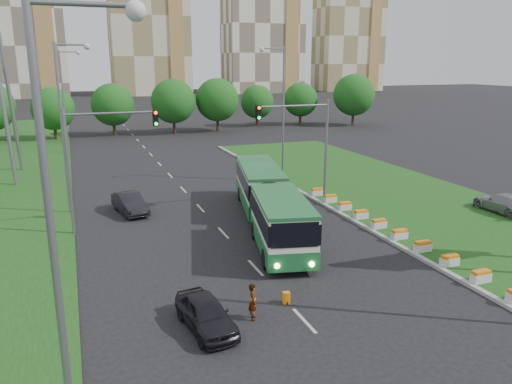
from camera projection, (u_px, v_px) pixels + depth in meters
name	position (u px, v px, depth m)	size (l,w,h in m)	color
ground	(306.00, 260.00, 27.67)	(360.00, 360.00, 0.00)	black
grass_median	(411.00, 201.00, 39.28)	(14.00, 60.00, 0.15)	#164914
median_kerb	(333.00, 209.00, 36.94)	(0.30, 60.00, 0.18)	#999999
left_verge	(0.00, 185.00, 44.30)	(12.00, 110.00, 0.10)	#164914
lane_markings	(179.00, 185.00, 44.81)	(0.20, 100.00, 0.01)	#ACADA6
flower_planters	(389.00, 229.00, 31.53)	(1.10, 20.30, 0.60)	silver
traffic_mast_median	(307.00, 136.00, 37.00)	(5.76, 0.32, 8.00)	slate
traffic_mast_left	(94.00, 150.00, 31.00)	(5.76, 0.32, 8.00)	slate
street_lamps	(205.00, 132.00, 34.22)	(36.00, 60.00, 12.00)	slate
tree_line	(213.00, 102.00, 79.80)	(120.00, 8.00, 9.00)	#155115
apartment_tower_cwest	(13.00, 9.00, 148.82)	(28.00, 15.00, 52.00)	silver
apartment_tower_ceast	(148.00, 17.00, 162.51)	(25.00, 15.00, 50.00)	beige
apartment_tower_east	(262.00, 25.00, 176.33)	(27.00, 15.00, 47.00)	silver
midrise_east	(348.00, 37.00, 188.97)	(24.00, 14.00, 40.00)	beige
articulated_bus	(266.00, 201.00, 33.05)	(2.69, 17.28, 2.84)	silver
car_left_near	(206.00, 314.00, 20.40)	(1.62, 4.02, 1.37)	black
car_left_far	(130.00, 203.00, 36.20)	(1.55, 4.45, 1.47)	black
car_median	(504.00, 203.00, 35.89)	(1.94, 4.77, 1.39)	#92939A
pedestrian	(253.00, 302.00, 21.16)	(0.59, 0.39, 1.62)	gray
shopping_trolley	(286.00, 298.00, 22.69)	(0.32, 0.33, 0.54)	orange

